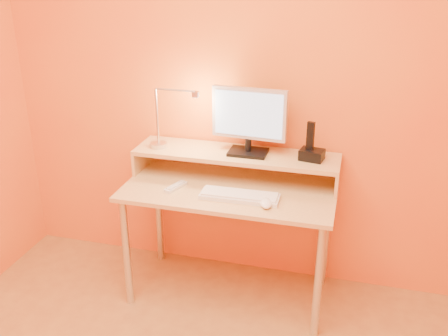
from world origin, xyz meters
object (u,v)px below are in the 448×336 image
(monitor_panel, at_px, (249,114))
(keyboard, at_px, (240,197))
(phone_dock, at_px, (312,155))
(mouse, at_px, (266,203))
(lamp_base, at_px, (159,145))
(remote_control, at_px, (176,187))

(monitor_panel, height_order, keyboard, monitor_panel)
(phone_dock, relative_size, mouse, 1.15)
(monitor_panel, relative_size, keyboard, 1.00)
(monitor_panel, distance_m, mouse, 0.53)
(lamp_base, height_order, phone_dock, phone_dock)
(phone_dock, distance_m, keyboard, 0.48)
(remote_control, bearing_deg, lamp_base, 151.05)
(mouse, distance_m, remote_control, 0.54)
(phone_dock, bearing_deg, keyboard, -132.49)
(monitor_panel, relative_size, lamp_base, 4.31)
(lamp_base, bearing_deg, mouse, -22.25)
(lamp_base, distance_m, keyboard, 0.63)
(mouse, bearing_deg, remote_control, 158.47)
(keyboard, height_order, remote_control, keyboard)
(phone_dock, height_order, mouse, phone_dock)
(keyboard, bearing_deg, mouse, -20.52)
(monitor_panel, relative_size, mouse, 3.83)
(mouse, xyz_separation_m, remote_control, (-0.54, 0.08, -0.01))
(mouse, bearing_deg, phone_dock, 46.34)
(phone_dock, bearing_deg, remote_control, -151.74)
(remote_control, bearing_deg, monitor_panel, 54.48)
(lamp_base, xyz_separation_m, mouse, (0.71, -0.29, -0.15))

